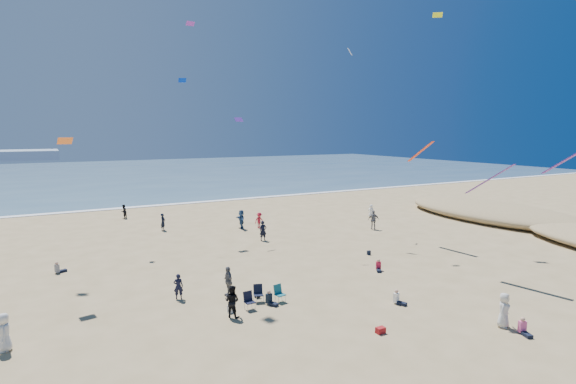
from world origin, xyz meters
TOP-DOWN VIEW (x-y plane):
  - ground at (0.00, 0.00)m, footprint 220.00×220.00m
  - ocean at (0.00, 95.00)m, footprint 220.00×100.00m
  - surf_line at (0.00, 45.00)m, footprint 220.00×1.20m
  - standing_flyers at (5.49, 15.19)m, footprint 35.41×49.85m
  - seated_group at (3.25, 7.41)m, footprint 20.95×22.32m
  - chair_cluster at (-0.03, 7.25)m, footprint 2.66×1.49m
  - white_tote at (-2.07, 7.08)m, footprint 0.35×0.20m
  - black_backpack at (0.14, 8.39)m, footprint 0.30×0.22m
  - cooler at (3.41, 1.19)m, footprint 0.45×0.30m
  - navy_bag at (11.89, 12.58)m, footprint 0.28×0.18m
  - kites_aloft at (9.35, 13.10)m, footprint 43.58×41.00m

SIDE VIEW (x-z plane):
  - ground at x=0.00m, z-range 0.00..0.00m
  - ocean at x=0.00m, z-range 0.00..0.06m
  - surf_line at x=0.00m, z-range 0.00..0.08m
  - cooler at x=3.41m, z-range 0.00..0.30m
  - navy_bag at x=11.89m, z-range 0.00..0.34m
  - black_backpack at x=0.14m, z-range 0.00..0.38m
  - white_tote at x=-2.07m, z-range 0.00..0.40m
  - seated_group at x=3.25m, z-range 0.00..0.84m
  - chair_cluster at x=-0.03m, z-range 0.00..1.00m
  - standing_flyers at x=5.49m, z-range -0.08..1.86m
  - kites_aloft at x=9.35m, z-range -0.47..29.26m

